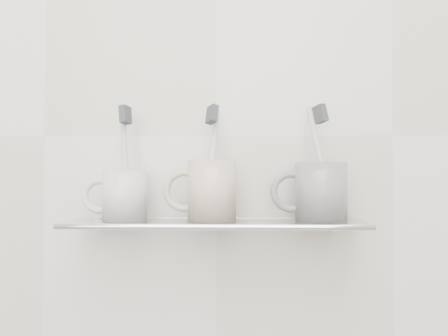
{
  "coord_description": "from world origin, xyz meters",
  "views": [
    {
      "loc": [
        0.04,
        0.3,
        1.17
      ],
      "look_at": [
        0.02,
        1.04,
        1.19
      ],
      "focal_mm": 35.0,
      "sensor_mm": 36.0,
      "label": 1
    }
  ],
  "objects_px": {
    "shelf_glass": "(215,223)",
    "mug_center": "(212,191)",
    "mug_left": "(125,196)",
    "mug_right": "(321,192)"
  },
  "relations": [
    {
      "from": "shelf_glass",
      "to": "mug_center",
      "type": "bearing_deg",
      "value": 137.15
    },
    {
      "from": "mug_left",
      "to": "mug_center",
      "type": "relative_size",
      "value": 0.83
    },
    {
      "from": "mug_center",
      "to": "mug_right",
      "type": "xyz_separation_m",
      "value": [
        0.18,
        0.0,
        -0.0
      ]
    },
    {
      "from": "mug_center",
      "to": "mug_right",
      "type": "relative_size",
      "value": 1.03
    },
    {
      "from": "mug_center",
      "to": "shelf_glass",
      "type": "bearing_deg",
      "value": -58.35
    },
    {
      "from": "shelf_glass",
      "to": "mug_center",
      "type": "distance_m",
      "value": 0.06
    },
    {
      "from": "mug_center",
      "to": "mug_right",
      "type": "height_order",
      "value": "mug_center"
    },
    {
      "from": "shelf_glass",
      "to": "mug_left",
      "type": "distance_m",
      "value": 0.16
    },
    {
      "from": "mug_center",
      "to": "mug_left",
      "type": "bearing_deg",
      "value": 164.5
    },
    {
      "from": "mug_left",
      "to": "mug_right",
      "type": "distance_m",
      "value": 0.33
    }
  ]
}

